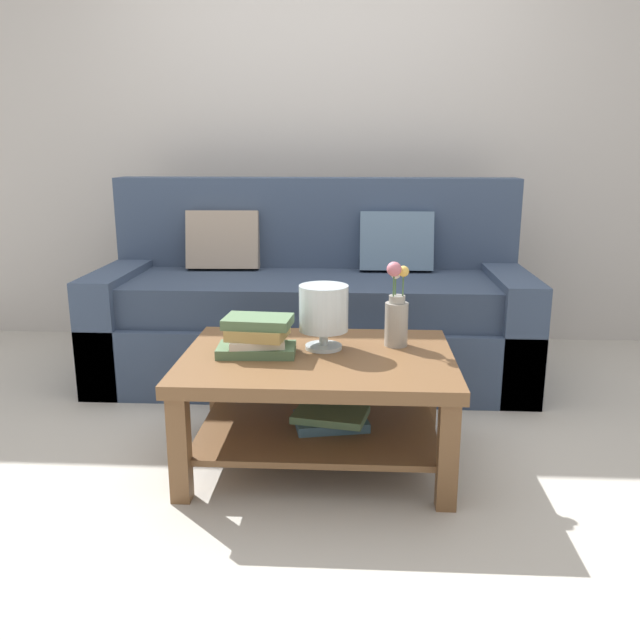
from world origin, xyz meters
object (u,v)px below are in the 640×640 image
at_px(flower_pitcher, 396,314).
at_px(couch, 313,309).
at_px(coffee_table, 319,386).
at_px(book_stack_main, 257,336).
at_px(glass_hurricane_vase, 324,310).

bearing_deg(flower_pitcher, couch, 112.91).
bearing_deg(couch, coffee_table, -84.92).
height_order(couch, book_stack_main, couch).
bearing_deg(glass_hurricane_vase, book_stack_main, -161.83).
bearing_deg(coffee_table, glass_hurricane_vase, 79.55).
xyz_separation_m(coffee_table, flower_pitcher, (0.30, 0.14, 0.26)).
relative_size(book_stack_main, flower_pitcher, 0.88).
bearing_deg(couch, flower_pitcher, -67.09).
distance_m(couch, glass_hurricane_vase, 1.04).
relative_size(glass_hurricane_vase, flower_pitcher, 0.74).
relative_size(book_stack_main, glass_hurricane_vase, 1.19).
distance_m(glass_hurricane_vase, flower_pitcher, 0.30).
xyz_separation_m(couch, flower_pitcher, (0.40, -0.95, 0.22)).
bearing_deg(glass_hurricane_vase, coffee_table, -100.45).
height_order(coffee_table, glass_hurricane_vase, glass_hurricane_vase).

